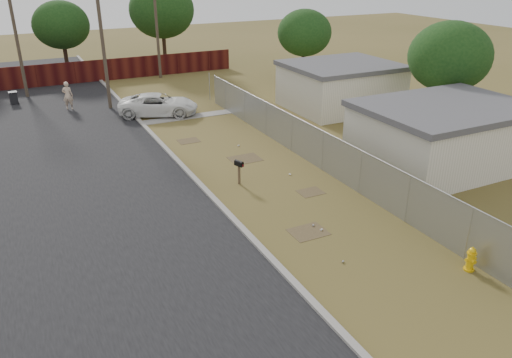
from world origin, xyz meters
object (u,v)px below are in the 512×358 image
fire_hydrant (471,259)px  pedestrian (68,96)px  pickup_truck (158,105)px  mailbox (239,166)px  trash_bin (14,98)px

fire_hydrant → pedestrian: size_ratio=0.46×
fire_hydrant → pickup_truck: (-4.12, 22.43, 0.30)m
mailbox → pedestrian: (-5.31, 16.73, 0.05)m
pickup_truck → trash_bin: (-8.56, 7.33, -0.25)m
pedestrian → trash_bin: bearing=-21.4°
fire_hydrant → mailbox: (-3.99, 9.84, 0.51)m
pickup_truck → pedestrian: (-5.19, 4.13, 0.26)m
pedestrian → trash_bin: pedestrian is taller
mailbox → fire_hydrant: bearing=-67.9°
mailbox → trash_bin: mailbox is taller
trash_bin → pickup_truck: bearing=-40.6°
fire_hydrant → mailbox: 10.63m
fire_hydrant → pickup_truck: pickup_truck is taller
trash_bin → fire_hydrant: bearing=-66.9°
pedestrian → fire_hydrant: bearing=131.4°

